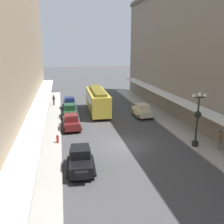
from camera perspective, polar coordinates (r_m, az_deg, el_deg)
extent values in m
plane|color=#424244|center=(24.11, 2.94, -7.74)|extent=(200.00, 200.00, 0.00)
cube|color=#A8A59E|center=(23.46, -15.30, -8.75)|extent=(3.00, 60.00, 0.15)
cube|color=#A8A59E|center=(26.87, 18.69, -5.94)|extent=(3.00, 60.00, 0.15)
cube|color=white|center=(22.53, -17.33, -1.96)|extent=(1.80, 54.00, 0.16)
cube|color=white|center=(26.33, 20.34, 0.17)|extent=(1.80, 54.00, 0.16)
cube|color=#19234C|center=(37.97, -9.80, 1.68)|extent=(1.80, 3.94, 0.80)
cube|color=#19234C|center=(38.05, -9.87, 2.86)|extent=(1.49, 1.74, 0.70)
cube|color=#8C9EA8|center=(38.05, -9.87, 2.86)|extent=(1.41, 1.70, 0.42)
cube|color=#19234C|center=(35.89, -9.57, 1.00)|extent=(0.94, 0.39, 0.52)
cube|color=black|center=(38.11, -8.35, 1.29)|extent=(0.33, 3.52, 0.12)
cube|color=black|center=(38.00, -11.20, 1.13)|extent=(0.33, 3.52, 0.12)
cylinder|color=black|center=(36.79, -8.37, 0.67)|extent=(0.24, 0.69, 0.68)
cylinder|color=black|center=(36.70, -10.88, 0.53)|extent=(0.24, 0.69, 0.68)
cylinder|color=black|center=(39.44, -8.73, 1.62)|extent=(0.24, 0.69, 0.68)
cylinder|color=black|center=(39.35, -11.08, 1.48)|extent=(0.24, 0.69, 0.68)
cube|color=#193D23|center=(33.88, -9.67, 0.08)|extent=(1.89, 3.98, 0.80)
cube|color=#193D23|center=(33.45, -9.72, 1.22)|extent=(1.52, 1.77, 0.70)
cube|color=#8C9EA8|center=(33.45, -9.72, 1.22)|extent=(1.45, 1.73, 0.42)
cube|color=#193D23|center=(35.93, -9.65, 1.02)|extent=(0.95, 0.41, 0.52)
cube|color=black|center=(33.99, -11.24, -0.50)|extent=(0.41, 3.52, 0.12)
cube|color=black|center=(33.95, -8.04, -0.37)|extent=(0.41, 3.52, 0.12)
cylinder|color=black|center=(35.32, -10.93, -0.04)|extent=(0.25, 0.69, 0.68)
cylinder|color=black|center=(35.29, -8.31, 0.07)|extent=(0.25, 0.69, 0.68)
cylinder|color=black|center=(32.69, -11.07, -1.25)|extent=(0.25, 0.69, 0.68)
cylinder|color=black|center=(32.66, -8.24, -1.14)|extent=(0.25, 0.69, 0.68)
cube|color=#591919|center=(28.80, -9.45, -2.55)|extent=(1.86, 3.97, 0.80)
cube|color=#591919|center=(28.35, -9.47, -1.25)|extent=(1.51, 1.76, 0.70)
cube|color=#8C9EA8|center=(28.35, -9.47, -1.25)|extent=(1.43, 1.72, 0.42)
cube|color=#591919|center=(30.83, -9.79, -1.30)|extent=(0.95, 0.40, 0.52)
cube|color=black|center=(28.85, -11.30, -3.28)|extent=(0.38, 3.52, 0.12)
cube|color=black|center=(28.98, -7.55, -3.03)|extent=(0.38, 3.52, 0.12)
cylinder|color=black|center=(30.18, -11.17, -2.62)|extent=(0.25, 0.69, 0.68)
cylinder|color=black|center=(30.29, -8.12, -2.42)|extent=(0.25, 0.69, 0.68)
cylinder|color=black|center=(27.59, -10.84, -4.28)|extent=(0.25, 0.69, 0.68)
cylinder|color=black|center=(27.70, -7.50, -4.05)|extent=(0.25, 0.69, 0.68)
cube|color=beige|center=(33.67, 6.92, 0.10)|extent=(1.75, 3.92, 0.80)
cube|color=beige|center=(33.25, 7.11, 1.24)|extent=(1.46, 1.72, 0.70)
cube|color=#8C9EA8|center=(33.25, 7.11, 1.24)|extent=(1.39, 1.68, 0.42)
cube|color=beige|center=(35.60, 5.80, 1.03)|extent=(0.94, 0.37, 0.52)
cube|color=#6D6856|center=(33.45, 5.37, -0.52)|extent=(0.29, 3.51, 0.12)
cube|color=#6D6856|center=(34.07, 8.41, -0.34)|extent=(0.29, 3.51, 0.12)
cylinder|color=black|center=(34.77, 4.91, -0.05)|extent=(0.23, 0.68, 0.68)
cylinder|color=black|center=(35.27, 7.41, 0.09)|extent=(0.23, 0.68, 0.68)
cylinder|color=black|center=(32.27, 6.35, -1.27)|extent=(0.23, 0.68, 0.68)
cylinder|color=black|center=(32.82, 9.02, -1.09)|extent=(0.23, 0.68, 0.68)
cube|color=black|center=(19.34, -7.28, -11.40)|extent=(1.89, 3.98, 0.80)
cube|color=black|center=(19.25, -7.38, -9.07)|extent=(1.52, 1.77, 0.70)
cube|color=#8C9EA8|center=(19.25, -7.38, -9.07)|extent=(1.45, 1.73, 0.42)
cube|color=black|center=(17.43, -7.05, -14.33)|extent=(0.95, 0.41, 0.52)
cube|color=black|center=(19.52, -4.40, -12.10)|extent=(0.42, 3.52, 0.12)
cube|color=black|center=(19.49, -10.10, -12.35)|extent=(0.42, 3.52, 0.12)
cylinder|color=black|center=(18.35, -4.49, -14.27)|extent=(0.25, 0.69, 0.68)
cylinder|color=black|center=(18.32, -9.70, -14.50)|extent=(0.25, 0.69, 0.68)
cylinder|color=black|center=(20.77, -5.10, -10.63)|extent=(0.25, 0.69, 0.68)
cylinder|color=black|center=(20.75, -9.64, -10.82)|extent=(0.25, 0.69, 0.68)
cube|color=gold|center=(35.40, -3.38, 2.59)|extent=(2.74, 9.66, 2.70)
cube|color=brown|center=(35.11, -3.42, 5.03)|extent=(1.71, 8.67, 0.36)
cube|color=#8C9EA8|center=(35.30, -3.39, 3.34)|extent=(2.74, 8.89, 0.95)
cube|color=black|center=(33.00, -2.73, -1.08)|extent=(2.03, 1.25, 0.40)
cube|color=black|center=(38.53, -3.88, 1.23)|extent=(2.03, 1.25, 0.40)
cube|color=black|center=(24.74, 18.69, -6.95)|extent=(0.44, 0.44, 0.50)
cylinder|color=black|center=(24.00, 19.15, -1.72)|extent=(0.16, 0.16, 4.20)
cube|color=black|center=(23.51, 19.58, 3.19)|extent=(1.10, 0.10, 0.10)
sphere|color=white|center=(23.20, 18.46, 3.59)|extent=(0.32, 0.32, 0.32)
sphere|color=white|center=(23.77, 20.76, 3.65)|extent=(0.32, 0.32, 0.32)
sphere|color=white|center=(23.46, 19.64, 3.86)|extent=(0.36, 0.36, 0.36)
cylinder|color=black|center=(23.87, 19.25, -0.57)|extent=(0.64, 0.18, 0.64)
cylinder|color=silver|center=(23.95, 19.13, -0.51)|extent=(0.56, 0.02, 0.56)
cylinder|color=#B21E19|center=(24.76, -12.50, -6.22)|extent=(0.24, 0.24, 0.70)
sphere|color=#B21E19|center=(24.63, -12.55, -5.42)|extent=(0.20, 0.20, 0.20)
cylinder|color=#4C4238|center=(40.69, -13.32, 2.14)|extent=(0.24, 0.24, 0.85)
cube|color=#26262D|center=(40.54, -13.38, 3.11)|extent=(0.36, 0.22, 0.56)
sphere|color=beige|center=(40.46, -13.41, 3.66)|extent=(0.22, 0.22, 0.22)
cylinder|color=black|center=(40.44, -13.42, 3.83)|extent=(0.28, 0.28, 0.04)
cylinder|color=slate|center=(24.80, 23.56, -6.94)|extent=(0.24, 0.24, 0.85)
cube|color=#8C6647|center=(24.56, 23.73, -5.41)|extent=(0.36, 0.22, 0.56)
sphere|color=tan|center=(24.43, 23.82, -4.52)|extent=(0.22, 0.22, 0.22)
cylinder|color=black|center=(24.40, 23.85, -4.26)|extent=(0.28, 0.28, 0.04)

